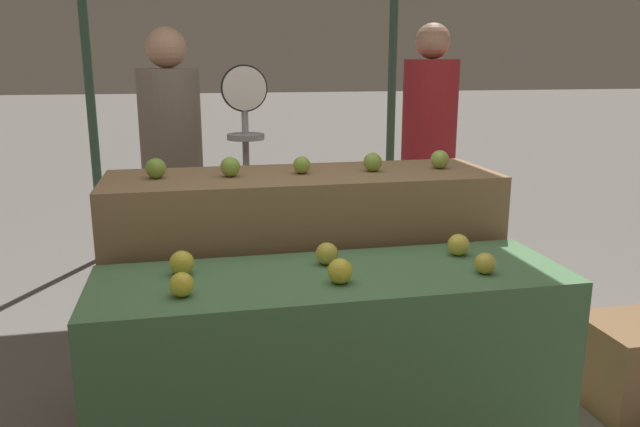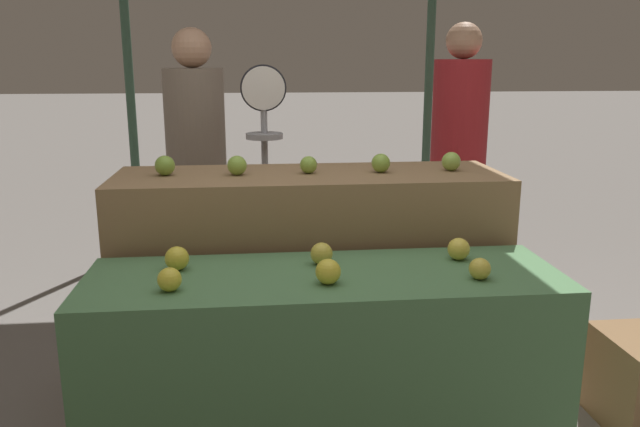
{
  "view_description": "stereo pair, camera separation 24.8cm",
  "coord_description": "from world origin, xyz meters",
  "px_view_note": "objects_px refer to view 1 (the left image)",
  "views": [
    {
      "loc": [
        -0.48,
        -2.06,
        1.55
      ],
      "look_at": [
        0.01,
        0.3,
        0.96
      ],
      "focal_mm": 35.0,
      "sensor_mm": 36.0,
      "label": 1
    },
    {
      "loc": [
        -0.24,
        -2.1,
        1.55
      ],
      "look_at": [
        0.01,
        0.3,
        0.96
      ],
      "focal_mm": 35.0,
      "sensor_mm": 36.0,
      "label": 2
    }
  ],
  "objects_px": {
    "produce_scale": "(246,147)",
    "person_customer_left": "(429,137)",
    "person_vendor_at_scale": "(172,157)",
    "wooden_crate_side": "(632,366)"
  },
  "relations": [
    {
      "from": "produce_scale",
      "to": "person_customer_left",
      "type": "bearing_deg",
      "value": 27.28
    },
    {
      "from": "person_vendor_at_scale",
      "to": "wooden_crate_side",
      "type": "xyz_separation_m",
      "value": [
        2.02,
        -1.47,
        -0.8
      ]
    },
    {
      "from": "produce_scale",
      "to": "person_vendor_at_scale",
      "type": "distance_m",
      "value": 0.53
    },
    {
      "from": "person_vendor_at_scale",
      "to": "person_customer_left",
      "type": "distance_m",
      "value": 1.75
    },
    {
      "from": "produce_scale",
      "to": "wooden_crate_side",
      "type": "bearing_deg",
      "value": -34.82
    },
    {
      "from": "produce_scale",
      "to": "person_vendor_at_scale",
      "type": "xyz_separation_m",
      "value": [
        -0.4,
        0.34,
        -0.09
      ]
    },
    {
      "from": "produce_scale",
      "to": "wooden_crate_side",
      "type": "height_order",
      "value": "produce_scale"
    },
    {
      "from": "produce_scale",
      "to": "wooden_crate_side",
      "type": "xyz_separation_m",
      "value": [
        1.62,
        -1.13,
        -0.89
      ]
    },
    {
      "from": "person_vendor_at_scale",
      "to": "person_customer_left",
      "type": "relative_size",
      "value": 0.97
    },
    {
      "from": "person_vendor_at_scale",
      "to": "wooden_crate_side",
      "type": "bearing_deg",
      "value": 147.83
    }
  ]
}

